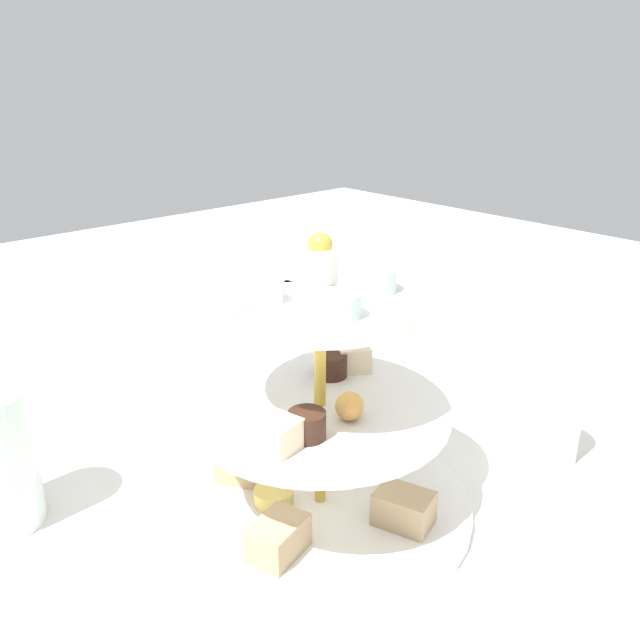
{
  "coord_description": "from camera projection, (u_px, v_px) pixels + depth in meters",
  "views": [
    {
      "loc": [
        0.35,
        0.38,
        0.38
      ],
      "look_at": [
        0.0,
        0.0,
        0.18
      ],
      "focal_mm": 37.95,
      "sensor_mm": 36.0,
      "label": 1
    }
  ],
  "objects": [
    {
      "name": "ground_plane",
      "position": [
        320.0,
        509.0,
        0.62
      ],
      "size": [
        2.4,
        2.4,
        0.0
      ],
      "primitive_type": "plane",
      "color": "silver"
    },
    {
      "name": "tiered_serving_stand",
      "position": [
        320.0,
        430.0,
        0.59
      ],
      "size": [
        0.27,
        0.27,
        0.26
      ],
      "color": "white",
      "rests_on": "ground_plane"
    },
    {
      "name": "butter_knife_left",
      "position": [
        263.0,
        362.0,
        0.92
      ],
      "size": [
        0.17,
        0.07,
        0.0
      ],
      "primitive_type": "cube",
      "rotation": [
        0.0,
        0.0,
        5.95
      ],
      "color": "silver",
      "rests_on": "ground_plane"
    },
    {
      "name": "water_glass_mid_back",
      "position": [
        550.0,
        421.0,
        0.69
      ],
      "size": [
        0.06,
        0.06,
        0.08
      ],
      "primitive_type": "cylinder",
      "color": "silver",
      "rests_on": "ground_plane"
    }
  ]
}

